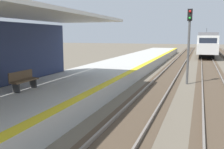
% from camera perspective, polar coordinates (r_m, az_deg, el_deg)
% --- Properties ---
extents(station_platform, '(5.00, 80.00, 0.91)m').
position_cam_1_polar(station_platform, '(14.37, -9.44, -3.14)').
color(station_platform, '#B7B5AD').
rests_on(station_platform, ground).
extents(track_pair_nearest_platform, '(2.34, 120.00, 0.16)m').
position_cam_1_polar(track_pair_nearest_platform, '(16.82, 10.71, -2.82)').
color(track_pair_nearest_platform, '#4C3D2D').
rests_on(track_pair_nearest_platform, ground).
extents(track_pair_middle, '(2.34, 120.00, 0.16)m').
position_cam_1_polar(track_pair_middle, '(16.67, 22.35, -3.44)').
color(track_pair_middle, '#4C3D2D').
rests_on(track_pair_middle, ground).
extents(approaching_train, '(2.93, 19.60, 4.76)m').
position_cam_1_polar(approaching_train, '(46.19, 20.73, 6.77)').
color(approaching_train, silver).
rests_on(approaching_train, ground).
extents(rail_signal_post, '(0.32, 0.34, 5.20)m').
position_cam_1_polar(rail_signal_post, '(18.21, 17.11, 7.80)').
color(rail_signal_post, '#4C4C4C').
rests_on(rail_signal_post, ground).
extents(platform_bench, '(0.45, 1.60, 0.88)m').
position_cam_1_polar(platform_bench, '(12.32, -19.54, -1.15)').
color(platform_bench, brown).
rests_on(platform_bench, station_platform).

